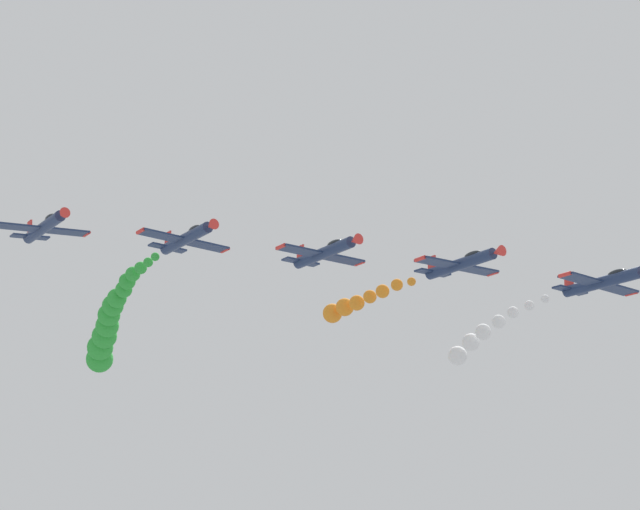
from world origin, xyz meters
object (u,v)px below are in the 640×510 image
(airplane_trailing, at_px, (44,227))
(airplane_right_inner, at_px, (461,264))
(airplane_right_outer, at_px, (187,238))
(airplane_left_outer, at_px, (325,252))
(airplane_left_inner, at_px, (604,282))

(airplane_trailing, bearing_deg, airplane_right_inner, 142.35)
(airplane_right_inner, xyz_separation_m, airplane_right_outer, (21.15, -15.86, 2.90))
(airplane_trailing, bearing_deg, airplane_left_outer, 141.60)
(airplane_left_inner, height_order, airplane_right_inner, airplane_right_inner)
(airplane_left_inner, bearing_deg, airplane_trailing, -37.80)
(airplane_right_inner, xyz_separation_m, airplane_trailing, (32.23, -24.86, 4.41))
(airplane_left_outer, xyz_separation_m, airplane_right_outer, (10.62, -8.19, 1.68))
(airplane_right_inner, bearing_deg, airplane_right_outer, -36.87)
(airplane_right_outer, relative_size, airplane_trailing, 1.00)
(airplane_left_inner, relative_size, airplane_right_outer, 1.00)
(airplane_left_inner, distance_m, airplane_right_outer, 39.94)
(airplane_left_inner, distance_m, airplane_left_outer, 26.43)
(airplane_right_inner, distance_m, airplane_right_outer, 26.59)
(airplane_right_inner, distance_m, airplane_trailing, 40.95)
(airplane_left_outer, height_order, airplane_right_outer, airplane_right_outer)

